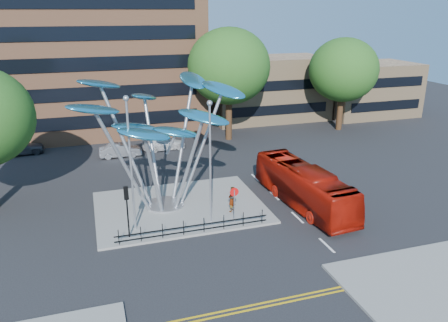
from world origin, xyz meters
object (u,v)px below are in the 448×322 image
object	(u,v)px
street_lamp_left	(130,153)
parked_car_right	(164,143)
pedestrian	(232,199)
leaf_sculpture	(159,115)
red_bus	(304,186)
parked_car_mid	(120,150)
tree_right	(229,66)
tree_far	(344,70)
no_entry_sign_island	(234,199)
parked_car_left	(20,147)
traffic_light_island	(127,201)
street_lamp_right	(210,152)

from	to	relation	value
street_lamp_left	parked_car_right	xyz separation A→B (m)	(4.91, 16.91, -4.71)
street_lamp_left	pedestrian	bearing A→B (deg)	4.55
leaf_sculpture	street_lamp_left	xyz separation A→B (m)	(-2.43, -3.18, -1.52)
red_bus	parked_car_mid	bearing A→B (deg)	122.85
tree_right	tree_far	size ratio (longest dim) A/B	1.12
pedestrian	street_lamp_left	bearing A→B (deg)	-34.56
no_entry_sign_island	parked_car_mid	bearing A→B (deg)	109.90
red_bus	parked_car_left	bearing A→B (deg)	133.49
leaf_sculpture	parked_car_mid	xyz separation A→B (m)	(-2.02, 12.66, -6.20)
tree_right	no_entry_sign_island	world-z (taller)	tree_right
tree_far	parked_car_right	size ratio (longest dim) A/B	2.44
parked_car_mid	traffic_light_island	bearing A→B (deg)	176.33
tree_right	pedestrian	world-z (taller)	tree_right
street_lamp_left	parked_car_left	size ratio (longest dim) A/B	1.95
tree_right	parked_car_mid	bearing A→B (deg)	-167.58
red_bus	tree_far	bearing A→B (deg)	47.40
tree_right	street_lamp_right	distance (m)	20.64
street_lamp_left	no_entry_sign_island	world-z (taller)	street_lamp_left
street_lamp_right	tree_right	bearing A→B (deg)	68.46
parked_car_left	tree_far	bearing A→B (deg)	-98.25
street_lamp_left	parked_car_mid	size ratio (longest dim) A/B	2.17
street_lamp_right	traffic_light_island	distance (m)	6.05
tree_right	parked_car_left	world-z (taller)	tree_right
street_lamp_right	red_bus	bearing A→B (deg)	6.37
no_entry_sign_island	parked_car_left	size ratio (longest dim) A/B	0.54
no_entry_sign_island	street_lamp_left	bearing A→B (deg)	171.39
leaf_sculpture	red_bus	world-z (taller)	leaf_sculpture
street_lamp_right	no_entry_sign_island	xyz separation A→B (m)	(1.50, -0.48, -3.28)
tree_far	parked_car_mid	xyz separation A→B (m)	(-26.09, -2.66, -6.44)
tree_far	pedestrian	size ratio (longest dim) A/B	5.78
parked_car_right	tree_right	bearing A→B (deg)	-84.24
no_entry_sign_island	red_bus	world-z (taller)	red_bus
tree_right	street_lamp_right	size ratio (longest dim) A/B	1.46
parked_car_mid	parked_car_right	size ratio (longest dim) A/B	0.92
traffic_light_island	no_entry_sign_island	bearing A→B (deg)	0.13
tree_far	parked_car_left	distance (m)	36.16
leaf_sculpture	pedestrian	xyz separation A→B (m)	(4.42, -2.64, -5.79)
red_bus	parked_car_right	world-z (taller)	red_bus
red_bus	parked_car_right	bearing A→B (deg)	109.41
red_bus	parked_car_right	size ratio (longest dim) A/B	2.43
tree_right	leaf_sculpture	xyz separation A→B (m)	(-10.07, -15.32, -1.16)
street_lamp_left	pedestrian	world-z (taller)	street_lamp_left
red_bus	pedestrian	xyz separation A→B (m)	(-5.47, 0.23, -0.41)
leaf_sculpture	traffic_light_island	distance (m)	6.65
street_lamp_right	parked_car_left	distance (m)	24.84
no_entry_sign_island	parked_car_left	distance (m)	25.76
tree_right	street_lamp_left	world-z (taller)	tree_right
pedestrian	parked_car_right	distance (m)	16.48
parked_car_right	no_entry_sign_island	bearing A→B (deg)	179.00
street_lamp_right	pedestrian	distance (m)	4.54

